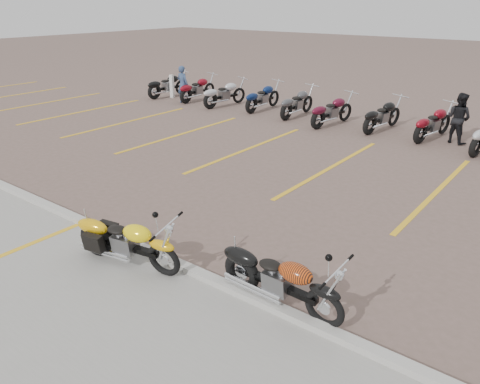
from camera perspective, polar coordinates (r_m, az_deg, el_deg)
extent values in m
plane|color=#725851|center=(9.34, -0.36, -3.45)|extent=(100.00, 100.00, 0.00)
cube|color=#9E9B93|center=(6.92, -25.01, -16.06)|extent=(60.00, 5.00, 0.01)
cube|color=#ADAAA3|center=(8.02, -9.29, -7.96)|extent=(60.00, 0.18, 0.12)
torus|color=black|center=(7.51, -9.05, -8.16)|extent=(0.60, 0.20, 0.59)
torus|color=black|center=(8.34, -16.95, -5.62)|extent=(0.64, 0.26, 0.63)
cube|color=black|center=(7.88, -13.25, -6.49)|extent=(1.18, 0.32, 0.09)
cube|color=slate|center=(7.88, -13.54, -6.06)|extent=(0.42, 0.34, 0.31)
ellipsoid|color=yellow|center=(7.57, -11.99, -4.79)|extent=(0.57, 0.38, 0.27)
ellipsoid|color=black|center=(7.84, -14.36, -4.33)|extent=(0.39, 0.30, 0.11)
torus|color=black|center=(6.47, 10.37, -13.81)|extent=(0.59, 0.12, 0.59)
torus|color=black|center=(7.11, 0.38, -9.74)|extent=(0.63, 0.17, 0.63)
cube|color=black|center=(6.73, 5.12, -11.34)|extent=(1.18, 0.15, 0.09)
cube|color=slate|center=(6.72, 4.81, -10.82)|extent=(0.39, 0.28, 0.31)
ellipsoid|color=black|center=(6.44, 7.10, -9.69)|extent=(0.53, 0.31, 0.27)
ellipsoid|color=black|center=(6.65, 4.04, -8.78)|extent=(0.36, 0.25, 0.11)
imported|color=navy|center=(20.22, -7.00, 12.87)|extent=(0.57, 0.37, 1.54)
imported|color=black|center=(15.69, 25.09, 8.16)|extent=(0.89, 0.79, 1.53)
cube|color=silver|center=(21.50, -8.31, 12.64)|extent=(0.18, 0.18, 1.00)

